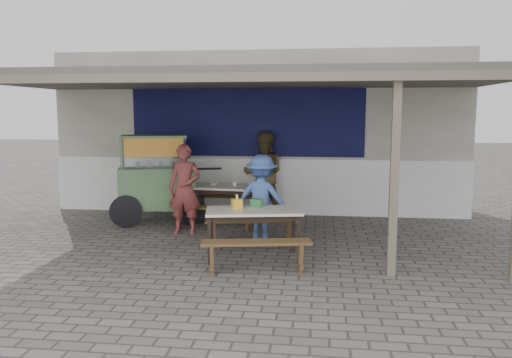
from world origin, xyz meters
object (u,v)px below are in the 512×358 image
object	(u,v)px
table_left	(223,189)
table_right	(254,215)
tissue_box	(237,204)
bench_left_wall	(231,200)
patron_wall_side	(264,174)
condiment_bowl	(214,184)
donation_box	(257,203)
condiment_jar	(235,183)
bench_right_street	(256,249)
bench_right_wall	(251,226)
patron_street_side	(185,189)
bench_left_street	(213,212)
patron_right_table	(262,199)
vendor_cart	(157,175)

from	to	relation	value
table_left	table_right	distance (m)	2.51
tissue_box	table_left	bearing A→B (deg)	106.24
bench_left_wall	tissue_box	bearing A→B (deg)	-72.98
patron_wall_side	bench_left_wall	bearing A→B (deg)	8.70
bench_left_wall	patron_wall_side	world-z (taller)	patron_wall_side
patron_wall_side	condiment_bowl	distance (m)	1.18
table_right	patron_wall_side	size ratio (longest dim) A/B	0.85
donation_box	condiment_jar	distance (m)	2.26
bench_right_street	tissue_box	xyz separation A→B (m)	(-0.39, 0.74, 0.48)
table_left	bench_right_street	world-z (taller)	table_left
table_right	bench_right_wall	world-z (taller)	table_right
table_right	condiment_bowl	size ratio (longest dim) A/B	8.67
patron_street_side	bench_left_street	bearing A→B (deg)	33.68
bench_left_street	tissue_box	bearing A→B (deg)	-60.93
patron_right_table	tissue_box	world-z (taller)	patron_right_table
patron_wall_side	patron_right_table	xyz separation A→B (m)	(0.20, -2.12, -0.15)
bench_left_wall	vendor_cart	bearing A→B (deg)	-147.96
patron_right_table	bench_left_wall	bearing A→B (deg)	-54.74
tissue_box	condiment_bowl	bearing A→B (deg)	110.03
donation_box	patron_street_side	bearing A→B (deg)	141.04
bench_right_street	table_right	bearing A→B (deg)	90.00
patron_wall_side	donation_box	xyz separation A→B (m)	(0.22, -2.90, -0.08)
patron_street_side	condiment_bowl	world-z (taller)	patron_street_side
table_right	donation_box	bearing A→B (deg)	72.80
tissue_box	bench_left_wall	bearing A→B (deg)	101.71
table_left	bench_right_wall	xyz separation A→B (m)	(0.80, -1.65, -0.34)
bench_left_street	bench_right_street	xyz separation A→B (m)	(1.11, -2.38, -0.00)
table_left	patron_right_table	size ratio (longest dim) A/B	1.08
bench_right_wall	patron_right_table	distance (m)	0.53
vendor_cart	condiment_bowl	distance (m)	1.15
donation_box	condiment_bowl	world-z (taller)	donation_box
bench_left_wall	bench_right_wall	world-z (taller)	same
table_left	patron_street_side	world-z (taller)	patron_street_side
table_right	vendor_cart	size ratio (longest dim) A/B	0.74
patron_wall_side	condiment_jar	bearing A→B (deg)	52.71
bench_left_wall	bench_right_street	distance (m)	3.78
table_left	condiment_jar	distance (m)	0.27
bench_right_wall	bench_left_street	bearing A→B (deg)	119.56
patron_right_table	bench_right_street	bearing A→B (deg)	105.34
table_left	table_right	bearing A→B (deg)	-63.11
patron_wall_side	condiment_jar	distance (m)	0.91
bench_right_wall	vendor_cart	bearing A→B (deg)	132.55
bench_right_wall	patron_street_side	world-z (taller)	patron_street_side
bench_right_wall	patron_wall_side	size ratio (longest dim) A/B	0.86
bench_left_street	bench_left_wall	distance (m)	1.28
patron_street_side	condiment_bowl	size ratio (longest dim) A/B	9.31
patron_street_side	bench_right_wall	bearing A→B (deg)	-27.63
bench_right_street	donation_box	distance (m)	1.02
vendor_cart	patron_right_table	distance (m)	2.59
table_right	bench_right_wall	bearing A→B (deg)	90.00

